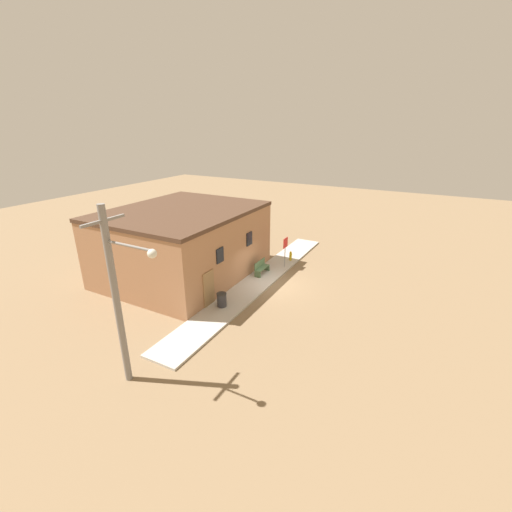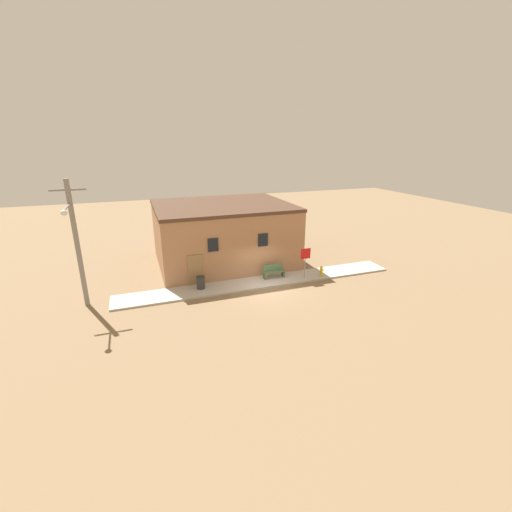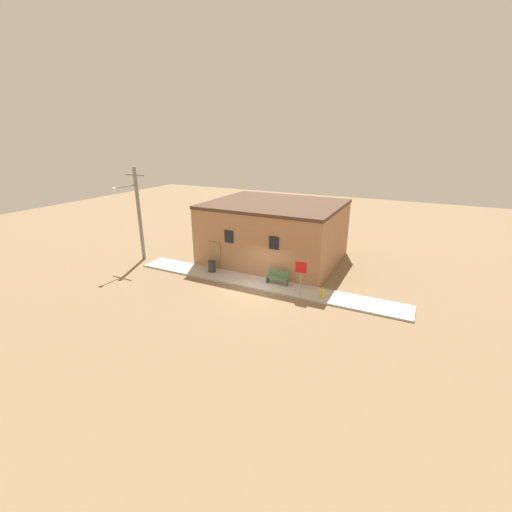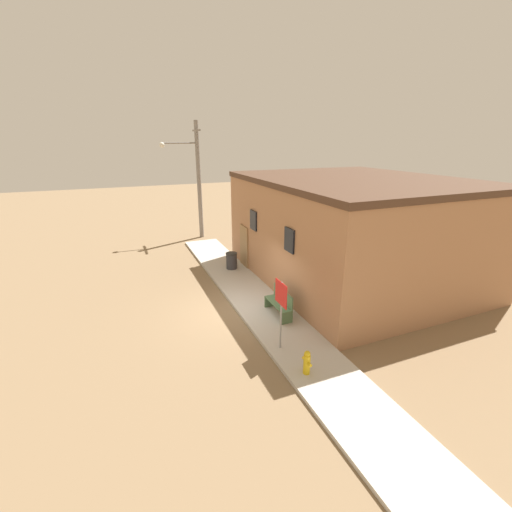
{
  "view_description": "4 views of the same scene",
  "coord_description": "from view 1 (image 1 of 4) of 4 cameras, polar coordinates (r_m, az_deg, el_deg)",
  "views": [
    {
      "loc": [
        -18.58,
        -8.72,
        9.93
      ],
      "look_at": [
        -0.38,
        1.01,
        2.0
      ],
      "focal_mm": 24.0,
      "sensor_mm": 36.0,
      "label": 1
    },
    {
      "loc": [
        -7.71,
        -19.31,
        9.3
      ],
      "look_at": [
        -0.38,
        1.01,
        2.0
      ],
      "focal_mm": 24.0,
      "sensor_mm": 36.0,
      "label": 2
    },
    {
      "loc": [
        9.24,
        -18.41,
        9.56
      ],
      "look_at": [
        -0.38,
        1.01,
        2.0
      ],
      "focal_mm": 24.0,
      "sensor_mm": 36.0,
      "label": 3
    },
    {
      "loc": [
        11.23,
        -3.81,
        6.31
      ],
      "look_at": [
        -0.38,
        1.01,
        2.0
      ],
      "focal_mm": 24.0,
      "sensor_mm": 36.0,
      "label": 4
    }
  ],
  "objects": [
    {
      "name": "fire_hydrant",
      "position": [
        26.53,
        5.79,
        0.04
      ],
      "size": [
        0.41,
        0.19,
        0.72
      ],
      "color": "gold",
      "rests_on": "sidewalk"
    },
    {
      "name": "trash_bin",
      "position": [
        19.9,
        -5.74,
        -7.26
      ],
      "size": [
        0.57,
        0.57,
        0.82
      ],
      "color": "#333338",
      "rests_on": "sidewalk"
    },
    {
      "name": "brick_building",
      "position": [
        24.06,
        -11.99,
        2.2
      ],
      "size": [
        10.2,
        8.48,
        4.7
      ],
      "color": "#A87551",
      "rests_on": "ground"
    },
    {
      "name": "bench",
      "position": [
        23.98,
        0.9,
        -1.94
      ],
      "size": [
        1.48,
        0.44,
        0.95
      ],
      "color": "#4C6B47",
      "rests_on": "sidewalk"
    },
    {
      "name": "sidewalk",
      "position": [
        23.18,
        0.45,
        -4.18
      ],
      "size": [
        19.39,
        2.02,
        0.12
      ],
      "color": "#BCB7AD",
      "rests_on": "ground"
    },
    {
      "name": "ground_plane",
      "position": [
        22.8,
        2.7,
        -4.82
      ],
      "size": [
        80.0,
        80.0,
        0.0
      ],
      "primitive_type": "plane",
      "color": "#846B4C"
    },
    {
      "name": "utility_pole",
      "position": [
        13.9,
        -22.01,
        -5.94
      ],
      "size": [
        1.8,
        2.44,
        7.41
      ],
      "color": "gray",
      "rests_on": "ground"
    },
    {
      "name": "stop_sign",
      "position": [
        24.85,
        4.91,
        1.58
      ],
      "size": [
        0.73,
        0.06,
        2.22
      ],
      "color": "gray",
      "rests_on": "sidewalk"
    }
  ]
}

